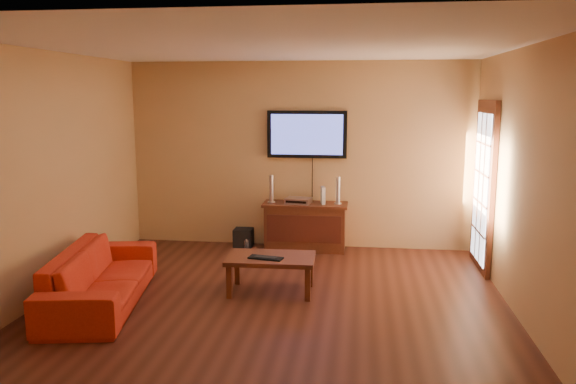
% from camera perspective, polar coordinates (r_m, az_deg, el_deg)
% --- Properties ---
extents(ground_plane, '(5.00, 5.00, 0.00)m').
position_cam_1_polar(ground_plane, '(6.10, -1.56, -11.52)').
color(ground_plane, '#38180F').
rests_on(ground_plane, ground).
extents(room_walls, '(5.00, 5.00, 5.00)m').
position_cam_1_polar(room_walls, '(6.32, -0.74, 4.99)').
color(room_walls, tan).
rests_on(room_walls, ground).
extents(french_door, '(0.07, 1.02, 2.22)m').
position_cam_1_polar(french_door, '(7.57, 19.25, 0.38)').
color(french_door, '#461D10').
rests_on(french_door, ground).
extents(media_console, '(1.21, 0.46, 0.69)m').
position_cam_1_polar(media_console, '(8.13, 1.76, -3.50)').
color(media_console, '#461D10').
rests_on(media_console, ground).
extents(television, '(1.15, 0.08, 0.68)m').
position_cam_1_polar(television, '(8.12, 1.94, 5.87)').
color(television, black).
rests_on(television, ground).
extents(coffee_table, '(1.00, 0.62, 0.42)m').
position_cam_1_polar(coffee_table, '(6.40, -1.74, -7.04)').
color(coffee_table, '#461D10').
rests_on(coffee_table, ground).
extents(sofa, '(0.94, 2.12, 0.80)m').
position_cam_1_polar(sofa, '(6.39, -18.47, -7.26)').
color(sofa, red).
rests_on(sofa, ground).
extents(speaker_left, '(0.11, 0.11, 0.40)m').
position_cam_1_polar(speaker_left, '(8.08, -1.70, 0.21)').
color(speaker_left, silver).
rests_on(speaker_left, media_console).
extents(speaker_right, '(0.11, 0.11, 0.39)m').
position_cam_1_polar(speaker_right, '(8.00, 5.11, 0.05)').
color(speaker_right, silver).
rests_on(speaker_right, media_console).
extents(av_receiver, '(0.39, 0.31, 0.08)m').
position_cam_1_polar(av_receiver, '(8.04, 1.07, -0.87)').
color(av_receiver, silver).
rests_on(av_receiver, media_console).
extents(game_console, '(0.08, 0.18, 0.24)m').
position_cam_1_polar(game_console, '(8.01, 3.57, -0.33)').
color(game_console, white).
rests_on(game_console, media_console).
extents(subwoofer, '(0.27, 0.27, 0.27)m').
position_cam_1_polar(subwoofer, '(8.36, -4.55, -4.65)').
color(subwoofer, black).
rests_on(subwoofer, ground).
extents(bottle, '(0.07, 0.07, 0.19)m').
position_cam_1_polar(bottle, '(8.08, -4.24, -5.47)').
color(bottle, white).
rests_on(bottle, ground).
extents(keyboard, '(0.40, 0.21, 0.02)m').
position_cam_1_polar(keyboard, '(6.29, -2.28, -6.69)').
color(keyboard, black).
rests_on(keyboard, coffee_table).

